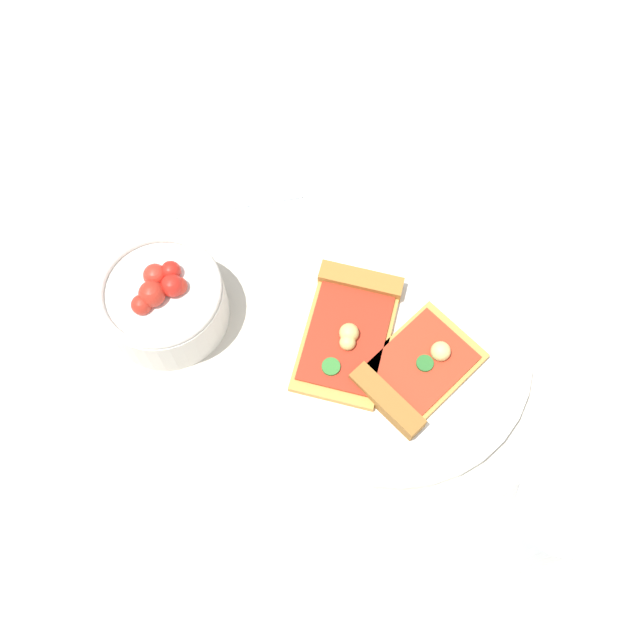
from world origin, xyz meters
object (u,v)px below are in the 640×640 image
(pizza_slice_far, at_px, (413,376))
(salad_bowl, at_px, (164,301))
(pizza_slice_near, at_px, (350,325))
(paper_napkin, at_px, (231,165))
(soda_glass, at_px, (538,523))
(plate, at_px, (393,350))

(pizza_slice_far, bearing_deg, salad_bowl, -18.99)
(pizza_slice_near, height_order, paper_napkin, pizza_slice_near)
(soda_glass, height_order, paper_napkin, soda_glass)
(pizza_slice_near, distance_m, pizza_slice_far, 0.08)
(pizza_slice_far, xyz_separation_m, soda_glass, (-0.08, 0.14, 0.04))
(pizza_slice_near, bearing_deg, plate, 150.78)
(plate, distance_m, paper_napkin, 0.27)
(pizza_slice_near, distance_m, soda_glass, 0.24)
(paper_napkin, bearing_deg, plate, 125.23)
(plate, bearing_deg, paper_napkin, -54.77)
(pizza_slice_near, xyz_separation_m, salad_bowl, (0.18, -0.03, 0.01))
(soda_glass, bearing_deg, salad_bowl, -35.12)
(salad_bowl, bearing_deg, paper_napkin, -108.73)
(pizza_slice_near, bearing_deg, soda_glass, 125.37)
(soda_glass, bearing_deg, paper_napkin, -57.13)
(plate, height_order, salad_bowl, salad_bowl)
(plate, relative_size, paper_napkin, 1.94)
(salad_bowl, bearing_deg, soda_glass, 144.88)
(plate, xyz_separation_m, soda_glass, (-0.10, 0.17, 0.06))
(plate, xyz_separation_m, pizza_slice_near, (0.04, -0.02, 0.01))
(pizza_slice_far, xyz_separation_m, salad_bowl, (0.23, -0.08, 0.01))
(plate, bearing_deg, salad_bowl, -12.61)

